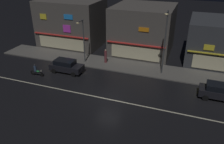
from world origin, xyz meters
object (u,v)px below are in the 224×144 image
Objects in this scene: traffic_cone at (64,63)px; parked_car_near_kerb at (66,66)px; parked_car_trailing at (220,91)px; motorcycle_lead at (36,71)px; streetlamp_mid at (165,39)px; pedestrian_on_sidewalk at (106,56)px; streetlamp_west at (83,37)px.

parked_car_near_kerb is at bearing -49.19° from traffic_cone.
parked_car_trailing is at bearing -5.00° from traffic_cone.
parked_car_near_kerb is 3.74m from motorcycle_lead.
parked_car_near_kerb reaches higher than motorcycle_lead.
streetlamp_mid is 4.18× the size of motorcycle_lead.
pedestrian_on_sidewalk is 5.89m from traffic_cone.
streetlamp_west reaches higher than parked_car_near_kerb.
traffic_cone is (-13.20, -1.66, -4.49)m from streetlamp_mid.
parked_car_trailing is 7.82× the size of traffic_cone.
parked_car_trailing is (17.41, -3.33, -2.89)m from streetlamp_west.
parked_car_near_kerb is at bearing -179.97° from parked_car_trailing.
pedestrian_on_sidewalk is at bearing 18.37° from streetlamp_west.
streetlamp_mid is 14.04m from traffic_cone.
streetlamp_west is 4.07m from pedestrian_on_sidewalk.
parked_car_near_kerb is (-3.76, -4.29, -0.18)m from pedestrian_on_sidewalk.
streetlamp_west is 4.51m from traffic_cone.
streetlamp_mid reaches higher than pedestrian_on_sidewalk.
motorcycle_lead is at bearing -174.06° from parked_car_trailing.
streetlamp_west is 3.17× the size of motorcycle_lead.
pedestrian_on_sidewalk is 3.53× the size of traffic_cone.
motorcycle_lead is at bearing -111.00° from traffic_cone.
pedestrian_on_sidewalk reaches higher than traffic_cone.
motorcycle_lead is at bearing -159.14° from streetlamp_mid.
parked_car_near_kerb is 7.82× the size of traffic_cone.
pedestrian_on_sidewalk reaches higher than parked_car_near_kerb.
traffic_cone is at bearing -146.06° from streetlamp_west.
traffic_cone is at bearing 63.73° from motorcycle_lead.
parked_car_trailing is at bearing -10.82° from streetlamp_west.
streetlamp_west is at bearing 75.32° from parked_car_near_kerb.
motorcycle_lead reaches higher than traffic_cone.
streetlamp_mid reaches higher than parked_car_near_kerb.
streetlamp_mid is at bearing 101.35° from pedestrian_on_sidewalk.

